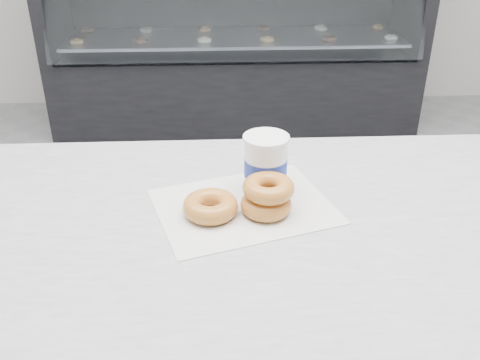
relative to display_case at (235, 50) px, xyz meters
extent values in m
plane|color=gray|center=(0.00, -2.12, -0.49)|extent=(5.00, 5.00, 0.00)
cube|color=#B9B9BE|center=(0.00, -2.72, 0.39)|extent=(3.06, 0.76, 0.04)
cube|color=black|center=(0.00, -0.02, -0.24)|extent=(2.40, 0.70, 0.50)
cube|color=white|center=(0.00, -0.33, 0.38)|extent=(2.28, 0.16, 0.70)
cube|color=silver|center=(0.00, -0.02, 0.09)|extent=(2.20, 0.55, 0.02)
cube|color=silver|center=(-0.09, -2.67, 0.41)|extent=(0.40, 0.35, 0.00)
torus|color=orange|center=(-0.15, -2.70, 0.43)|extent=(0.12, 0.12, 0.04)
torus|color=orange|center=(-0.05, -2.69, 0.43)|extent=(0.10, 0.10, 0.04)
torus|color=orange|center=(-0.04, -2.69, 0.46)|extent=(0.14, 0.14, 0.04)
cylinder|color=white|center=(-0.04, -2.61, 0.47)|extent=(0.09, 0.09, 0.13)
cylinder|color=white|center=(-0.04, -2.61, 0.53)|extent=(0.09, 0.09, 0.01)
cylinder|color=navy|center=(-0.04, -2.61, 0.47)|extent=(0.09, 0.09, 0.04)
camera|label=1|loc=(-0.14, -3.58, 0.97)|focal=40.00mm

